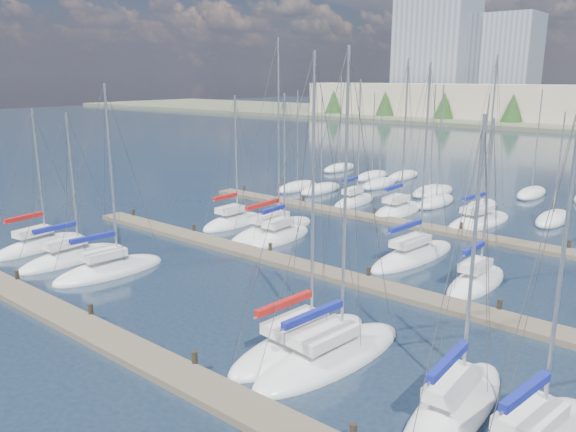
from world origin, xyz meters
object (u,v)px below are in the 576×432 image
Objects in this scene: sailboat_l at (476,282)px; sailboat_c at (110,270)px; sailboat_i at (273,230)px; sailboat_a at (39,246)px; sailboat_h at (233,222)px; sailboat_f at (454,407)px; sailboat_o at (398,210)px; sailboat_b at (71,258)px; sailboat_d at (301,344)px; sailboat_p at (479,221)px; sailboat_k at (413,256)px; sailboat_j at (280,237)px; sailboat_e at (330,356)px; sailboat_n at (354,201)px.

sailboat_c is at bearing -145.27° from sailboat_l.
sailboat_a is at bearing -128.32° from sailboat_i.
sailboat_a is 0.94× the size of sailboat_h.
sailboat_o is at bearing 120.41° from sailboat_f.
sailboat_o is (10.34, 26.49, 0.02)m from sailboat_b.
sailboat_l is at bearing 81.27° from sailboat_d.
sailboat_p reaches higher than sailboat_l.
sailboat_p is 30.24m from sailboat_c.
sailboat_i is (-11.84, -1.11, 0.00)m from sailboat_k.
sailboat_d is at bearing -50.25° from sailboat_j.
sailboat_d is at bearing 175.19° from sailboat_f.
sailboat_j is at bearing -103.47° from sailboat_o.
sailboat_p is 20.90m from sailboat_h.
sailboat_b is at bearing -114.94° from sailboat_i.
sailboat_b is 0.85× the size of sailboat_c.
sailboat_d reaches higher than sailboat_f.
sailboat_o is 30.31m from sailboat_a.
sailboat_a is (-21.99, -27.36, -0.00)m from sailboat_p.
sailboat_l is 0.68× the size of sailboat_i.
sailboat_d is at bearing -103.07° from sailboat_l.
sailboat_j is at bearing -34.84° from sailboat_i.
sailboat_e is at bearing -0.88° from sailboat_b.
sailboat_f is at bearing -7.42° from sailboat_a.
sailboat_f is at bearing 4.54° from sailboat_c.
sailboat_k is at bearing 53.59° from sailboat_c.
sailboat_c is at bearing 3.14° from sailboat_b.
sailboat_f reaches higher than sailboat_b.
sailboat_j is 13.74m from sailboat_o.
sailboat_c reaches higher than sailboat_j.
sailboat_j is at bearing 80.67° from sailboat_c.
sailboat_j is 17.48m from sailboat_p.
sailboat_j reaches higher than sailboat_h.
sailboat_j is at bearing 58.89° from sailboat_b.
sailboat_i reaches higher than sailboat_d.
sailboat_h is 22.80m from sailboat_d.
sailboat_p is at bearing 107.41° from sailboat_f.
sailboat_f is at bearing 2.38° from sailboat_d.
sailboat_o reaches higher than sailboat_c.
sailboat_d is at bearing -0.68° from sailboat_b.
sailboat_j is at bearing -116.79° from sailboat_p.
sailboat_f is (27.40, -0.28, 0.01)m from sailboat_b.
sailboat_p is at bearing 51.35° from sailboat_j.
sailboat_h is at bearing 168.43° from sailboat_j.
sailboat_c reaches higher than sailboat_f.
sailboat_b is at bearing -6.81° from sailboat_a.
sailboat_b is at bearing -149.73° from sailboat_l.
sailboat_o is (-7.27, -0.86, 0.01)m from sailboat_p.
sailboat_c is (-17.42, 0.28, 0.00)m from sailboat_e.
sailboat_o is at bearing 54.01° from sailboat_a.
sailboat_n reaches higher than sailboat_a.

